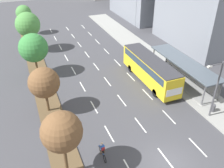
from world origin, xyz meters
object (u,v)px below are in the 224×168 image
bus (150,68)px  median_tree_fourth (28,25)px  median_tree_nearest (62,132)px  trash_bin (213,108)px  median_tree_fifth (24,13)px  median_tree_second (44,83)px  bus_shelter (185,69)px  streetlight (216,87)px  cyclist (103,151)px  median_tree_third (33,48)px

bus → median_tree_fourth: median_tree_fourth is taller
median_tree_nearest → trash_bin: (16.85, 1.95, -3.95)m
median_tree_fifth → median_tree_second: bearing=-90.5°
bus_shelter → streetlight: streetlight is taller
cyclist → trash_bin: 13.67m
trash_bin → bus: bearing=110.4°
median_tree_nearest → streetlight: bearing=5.2°
bus_shelter → bus: size_ratio=1.06×
bus → median_tree_fourth: size_ratio=1.73×
cyclist → streetlight: size_ratio=0.28×
bus → streetlight: bearing=-76.6°
streetlight → median_tree_fifth: bearing=114.4°
median_tree_fourth → bus: bearing=-50.5°
bus_shelter → bus: bus is taller
cyclist → median_tree_third: size_ratio=0.31×
bus_shelter → median_tree_second: bearing=179.5°
bus → median_tree_second: median_tree_second is taller
bus → median_tree_third: bearing=151.7°
median_tree_nearest → median_tree_second: median_tree_nearest is taller
median_tree_third → trash_bin: (16.92, -16.00, -3.56)m
bus_shelter → median_tree_nearest: bearing=-153.8°
median_tree_nearest → streetlight: (15.82, 1.45, -0.63)m
cyclist → median_tree_fourth: bearing=96.7°
median_tree_fourth → streetlight: same height
bus → trash_bin: size_ratio=13.28×
median_tree_second → trash_bin: (16.91, -7.02, -3.15)m
median_tree_fourth → trash_bin: (16.71, -24.97, -4.08)m
median_tree_fifth → trash_bin: (16.69, -33.95, -3.69)m
bus → median_tree_second: 13.90m
streetlight → median_tree_nearest: bearing=-174.8°
cyclist → streetlight: bearing=4.6°
trash_bin → median_tree_nearest: bearing=-173.4°
median_tree_fourth → trash_bin: 30.32m
median_tree_fourth → streetlight: 29.92m
median_tree_fourth → median_tree_nearest: bearing=-90.3°
bus → streetlight: size_ratio=1.74×
trash_bin → bus_shelter: bearing=81.1°
bus_shelter → bus: 4.62m
trash_bin → cyclist: bearing=-173.6°
cyclist → median_tree_third: (-3.34, 17.51, 3.34)m
bus → trash_bin: 9.30m
bus → median_tree_nearest: bearing=-142.3°
streetlight → bus: bearing=103.4°
cyclist → trash_bin: cyclist is taller
bus_shelter → streetlight: bearing=-106.0°
cyclist → streetlight: streetlight is taller
median_tree_nearest → median_tree_fifth: bearing=89.7°
bus → median_tree_nearest: 17.43m
median_tree_third → median_tree_fourth: median_tree_fourth is taller
median_tree_nearest → median_tree_fourth: median_tree_fourth is taller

